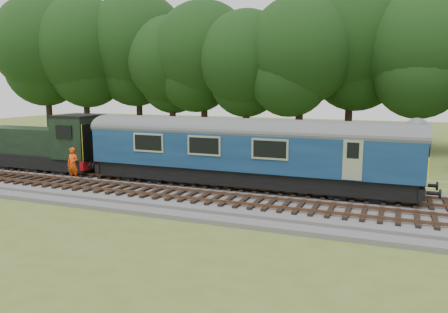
% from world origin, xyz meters
% --- Properties ---
extents(ground, '(120.00, 120.00, 0.00)m').
position_xyz_m(ground, '(0.00, 0.00, 0.00)').
color(ground, '#516826').
rests_on(ground, ground).
extents(ballast, '(70.00, 7.00, 0.35)m').
position_xyz_m(ballast, '(0.00, 0.00, 0.17)').
color(ballast, '#4C4C4F').
rests_on(ballast, ground).
extents(track_north, '(67.20, 2.40, 0.21)m').
position_xyz_m(track_north, '(0.00, 1.40, 0.42)').
color(track_north, black).
rests_on(track_north, ballast).
extents(track_south, '(67.20, 2.40, 0.21)m').
position_xyz_m(track_south, '(0.00, -1.60, 0.42)').
color(track_south, black).
rests_on(track_south, ballast).
extents(fence, '(64.00, 0.12, 1.00)m').
position_xyz_m(fence, '(0.00, 4.50, 0.00)').
color(fence, '#6B6054').
rests_on(fence, ground).
extents(tree_line, '(70.00, 8.00, 18.00)m').
position_xyz_m(tree_line, '(0.00, 22.00, 0.00)').
color(tree_line, black).
rests_on(tree_line, ground).
extents(dmu_railcar, '(18.05, 2.86, 3.88)m').
position_xyz_m(dmu_railcar, '(1.19, 1.40, 2.61)').
color(dmu_railcar, black).
rests_on(dmu_railcar, ground).
extents(shunter_loco, '(8.91, 2.60, 3.38)m').
position_xyz_m(shunter_loco, '(-12.74, 1.40, 1.97)').
color(shunter_loco, black).
rests_on(shunter_loco, ground).
extents(worker, '(0.73, 0.49, 1.96)m').
position_xyz_m(worker, '(-8.83, -0.63, 1.33)').
color(worker, '#F04C0C').
rests_on(worker, ballast).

